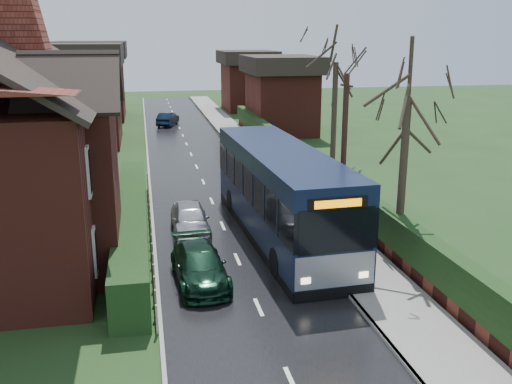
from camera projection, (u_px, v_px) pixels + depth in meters
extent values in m
plane|color=#24401B|center=(247.00, 281.00, 19.69)|extent=(140.00, 140.00, 0.00)
cube|color=black|center=(212.00, 201.00, 29.14)|extent=(6.00, 100.00, 0.02)
cube|color=slate|center=(292.00, 196.00, 29.92)|extent=(2.50, 100.00, 0.14)
cube|color=gray|center=(270.00, 197.00, 29.70)|extent=(0.12, 100.00, 0.14)
cube|color=gray|center=(151.00, 204.00, 28.55)|extent=(0.12, 100.00, 0.10)
cube|color=black|center=(132.00, 222.00, 23.47)|extent=(1.20, 16.00, 1.60)
cube|color=maroon|center=(321.00, 190.00, 30.16)|extent=(0.30, 50.00, 0.60)
cube|color=black|center=(321.00, 173.00, 29.91)|extent=(0.60, 50.00, 1.20)
cube|color=maroon|center=(80.00, 191.00, 19.74)|extent=(2.50, 4.00, 6.00)
cube|color=brown|center=(23.00, 11.00, 24.23)|extent=(0.90, 1.40, 2.20)
cube|color=silver|center=(96.00, 248.00, 18.33)|extent=(0.08, 1.20, 1.60)
cube|color=black|center=(97.00, 248.00, 18.34)|extent=(0.03, 0.95, 1.35)
cube|color=silver|center=(89.00, 170.00, 17.64)|extent=(0.08, 1.20, 1.60)
cube|color=black|center=(90.00, 170.00, 17.64)|extent=(0.03, 0.95, 1.35)
cube|color=silver|center=(103.00, 212.00, 22.11)|extent=(0.08, 1.20, 1.60)
cube|color=black|center=(104.00, 212.00, 22.12)|extent=(0.03, 0.95, 1.35)
cube|color=silver|center=(98.00, 146.00, 21.42)|extent=(0.08, 1.20, 1.60)
cube|color=black|center=(99.00, 146.00, 21.42)|extent=(0.03, 0.95, 1.35)
cube|color=silver|center=(108.00, 186.00, 25.89)|extent=(0.08, 1.20, 1.60)
cube|color=black|center=(109.00, 186.00, 25.90)|extent=(0.03, 0.95, 1.35)
cube|color=silver|center=(104.00, 129.00, 25.20)|extent=(0.08, 1.20, 1.60)
cube|color=black|center=(105.00, 129.00, 25.20)|extent=(0.03, 0.95, 1.35)
cube|color=silver|center=(111.00, 173.00, 28.25)|extent=(0.08, 1.20, 1.60)
cube|color=black|center=(111.00, 173.00, 28.26)|extent=(0.03, 0.95, 1.35)
cube|color=silver|center=(107.00, 121.00, 27.56)|extent=(0.08, 1.20, 1.60)
cube|color=black|center=(108.00, 121.00, 27.56)|extent=(0.03, 0.95, 1.35)
cube|color=#0E1733|center=(280.00, 213.00, 23.80)|extent=(3.37, 12.43, 1.28)
cube|color=black|center=(281.00, 183.00, 23.45)|extent=(3.39, 12.43, 1.34)
cube|color=#0E1733|center=(281.00, 158.00, 23.17)|extent=(3.37, 12.43, 0.74)
cube|color=black|center=(280.00, 232.00, 24.02)|extent=(3.37, 12.43, 0.39)
cube|color=gray|center=(335.00, 270.00, 18.09)|extent=(2.69, 0.25, 1.12)
cube|color=black|center=(337.00, 231.00, 17.71)|extent=(2.52, 0.20, 1.46)
cube|color=black|center=(338.00, 203.00, 17.47)|extent=(1.96, 0.17, 0.39)
cube|color=#FF8C00|center=(338.00, 204.00, 17.43)|extent=(1.54, 0.11, 0.25)
cube|color=black|center=(334.00, 293.00, 18.29)|extent=(2.75, 0.27, 0.34)
cube|color=#FFF2CC|center=(306.00, 281.00, 17.87)|extent=(0.32, 0.06, 0.20)
cube|color=#FFF2CC|center=(364.00, 275.00, 18.32)|extent=(0.32, 0.06, 0.20)
cylinder|color=black|center=(277.00, 262.00, 19.95)|extent=(0.36, 1.09, 1.07)
cylinder|color=black|center=(345.00, 256.00, 20.54)|extent=(0.36, 1.09, 1.07)
cylinder|color=black|center=(232.00, 201.00, 27.32)|extent=(0.36, 1.09, 1.07)
cylinder|color=black|center=(282.00, 197.00, 27.91)|extent=(0.36, 1.09, 1.07)
imported|color=silver|center=(190.00, 219.00, 24.22)|extent=(1.58, 3.90, 1.33)
imported|color=black|center=(199.00, 265.00, 19.50)|extent=(1.92, 4.26, 1.21)
imported|color=black|center=(168.00, 119.00, 53.22)|extent=(2.35, 3.96, 1.23)
cylinder|color=slate|center=(354.00, 251.00, 18.33)|extent=(0.09, 0.09, 3.06)
cube|color=silver|center=(356.00, 212.00, 17.98)|extent=(0.07, 0.46, 0.35)
cube|color=silver|center=(355.00, 225.00, 18.10)|extent=(0.06, 0.42, 0.31)
cylinder|color=black|center=(344.00, 157.00, 23.47)|extent=(0.23, 0.23, 6.75)
cube|color=black|center=(347.00, 86.00, 22.70)|extent=(0.24, 0.87, 0.08)
cylinder|color=#32271D|center=(402.00, 181.00, 20.93)|extent=(0.29, 0.29, 6.07)
cylinder|color=#32251D|center=(334.00, 114.00, 37.05)|extent=(0.35, 0.35, 6.54)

